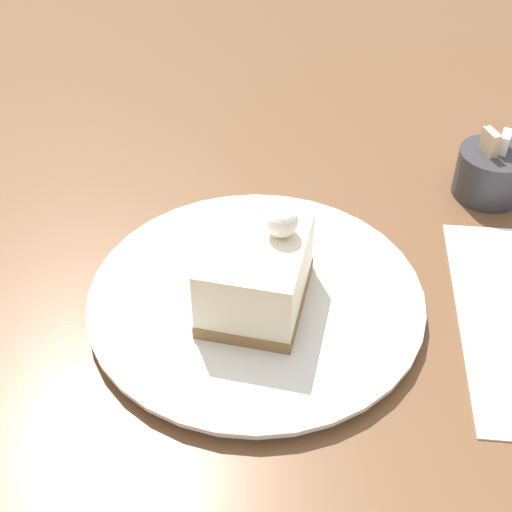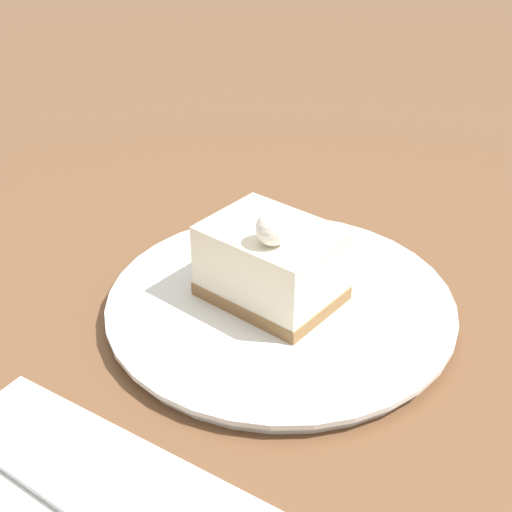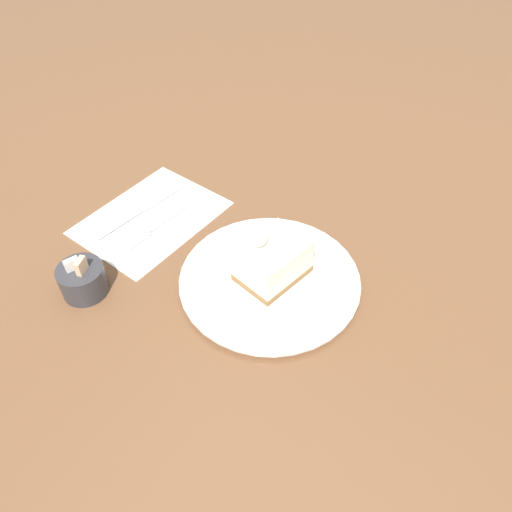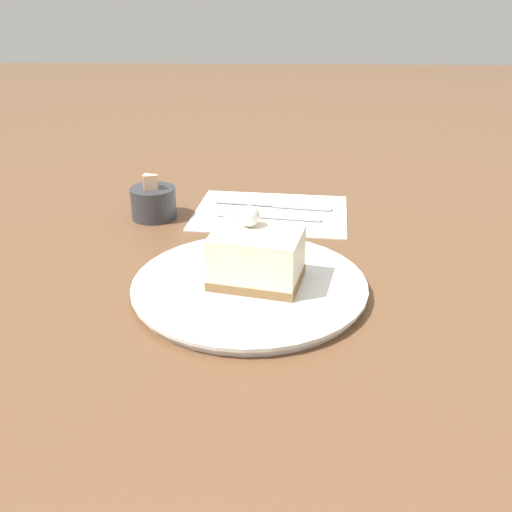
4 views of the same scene
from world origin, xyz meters
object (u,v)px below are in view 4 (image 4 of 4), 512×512
object	(u,v)px
plate	(251,284)
fork	(260,215)
sugar_bowl	(154,202)
knife	(284,205)
cake_slice	(258,255)

from	to	relation	value
plate	fork	xyz separation A→B (m)	(0.22, -0.00, -0.00)
sugar_bowl	knife	bearing A→B (deg)	-76.89
plate	cake_slice	bearing A→B (deg)	-84.37
fork	knife	bearing A→B (deg)	-30.98
cake_slice	knife	xyz separation A→B (m)	(0.26, -0.03, -0.04)
plate	sugar_bowl	bearing A→B (deg)	34.89
plate	cake_slice	xyz separation A→B (m)	(0.00, -0.01, 0.04)
fork	knife	xyz separation A→B (m)	(0.04, -0.04, 0.00)
knife	sugar_bowl	bearing A→B (deg)	111.78
plate	sugar_bowl	world-z (taller)	sugar_bowl
fork	knife	distance (m)	0.06
plate	sugar_bowl	xyz separation A→B (m)	(0.21, 0.15, 0.02)
cake_slice	sugar_bowl	world-z (taller)	cake_slice
plate	cake_slice	size ratio (longest dim) A/B	2.37
plate	fork	world-z (taller)	plate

